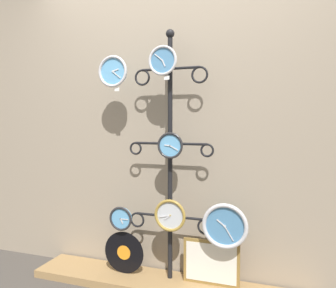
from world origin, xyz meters
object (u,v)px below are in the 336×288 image
Objects in this scene: clock_bottom_left at (121,219)px; picture_frame at (211,263)px; display_stand at (170,197)px; clock_bottom_center at (170,215)px; clock_bottom_right at (225,226)px; clock_top_left at (113,72)px; clock_top_center at (163,61)px; clock_middle_center at (170,145)px; vinyl_record at (124,252)px.

clock_bottom_left is 0.46× the size of picture_frame.
picture_frame is at bearing -0.97° from display_stand.
clock_bottom_right is (0.41, 0.00, -0.04)m from clock_bottom_center.
clock_bottom_left is 0.43m from clock_bottom_center.
display_stand is 1.06m from clock_top_left.
clock_top_left reaches higher than clock_bottom_right.
clock_top_left is at bearing -166.63° from display_stand.
clock_top_center is at bearing -0.09° from clock_top_left.
clock_middle_center reaches higher than clock_bottom_right.
clock_top_left is 1.44m from vinyl_record.
clock_bottom_right reaches higher than clock_bottom_center.
clock_middle_center reaches higher than clock_bottom_center.
vinyl_record is (-0.81, 0.05, -0.32)m from clock_bottom_right.
display_stand is at bearing 109.83° from clock_middle_center.
clock_top_left is 0.57× the size of picture_frame.
clock_middle_center is at bearing -165.92° from picture_frame.
display_stand reaches higher than clock_middle_center.
display_stand is 6.04× the size of clock_bottom_right.
clock_middle_center is 0.81× the size of clock_bottom_center.
clock_top_left is 0.41m from clock_top_center.
clock_bottom_left reaches higher than picture_frame.
clock_top_center is 1.53m from vinyl_record.
display_stand is at bearing 10.79° from clock_bottom_left.
clock_top_left is at bearing -132.08° from vinyl_record.
clock_top_left reaches higher than clock_middle_center.
clock_bottom_center is at bearing -77.43° from clock_middle_center.
clock_top_left is 0.71× the size of vinyl_record.
clock_middle_center is at bearing 23.91° from clock_top_center.
clock_bottom_right is 0.35m from picture_frame.
display_stand is 0.57m from picture_frame.
clock_top_left reaches higher than clock_bottom_center.
display_stand is 0.16m from clock_bottom_center.
clock_top_center is at bearing -179.08° from clock_bottom_right.
picture_frame is (0.30, 0.07, -0.88)m from clock_middle_center.
display_stand reaches higher than clock_top_left.
clock_middle_center is (0.03, -0.08, 0.40)m from display_stand.
clock_top_center is 1.26m from clock_bottom_left.
clock_top_left is 1.23× the size of clock_middle_center.
display_stand is 9.04× the size of clock_top_center.
clock_bottom_right is (0.82, -0.02, 0.03)m from clock_bottom_left.
display_stand is 0.44m from clock_bottom_left.
clock_bottom_right is at bearing 0.31° from clock_bottom_center.
clock_bottom_right reaches higher than vinyl_record.
clock_middle_center is at bearing 2.72° from clock_top_left.
clock_bottom_center is 0.71× the size of vinyl_record.
display_stand is 10.00× the size of clock_middle_center.
clock_bottom_right is at bearing -1.48° from clock_bottom_left.
clock_bottom_right is (0.46, 0.01, -1.17)m from clock_top_center.
clock_middle_center is at bearing -0.87° from clock_bottom_left.
clock_top_left is 1.41m from clock_bottom_right.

